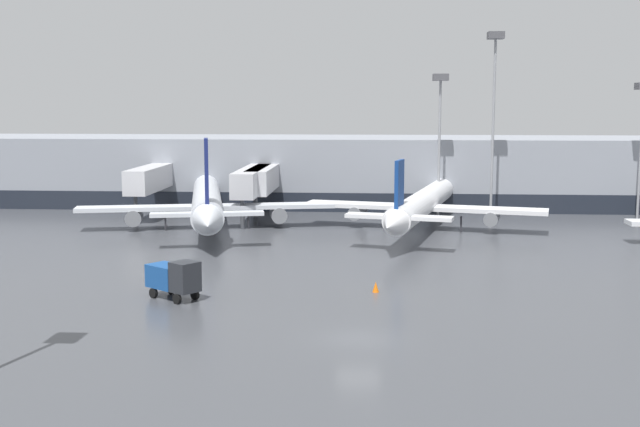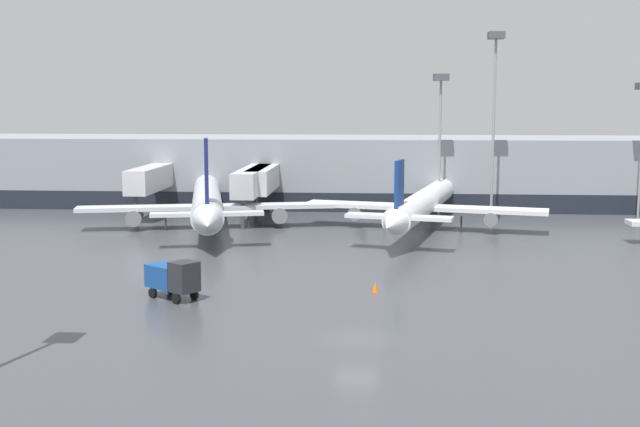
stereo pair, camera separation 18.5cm
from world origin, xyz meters
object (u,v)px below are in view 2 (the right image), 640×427
Objects in this scene: service_truck_1 at (173,277)px; traffic_cone_0 at (375,287)px; parked_jet_1 at (207,202)px; apron_light_mast_5 at (441,103)px; apron_light_mast_7 at (495,76)px; parked_jet_3 at (424,203)px.

service_truck_1 reaches higher than traffic_cone_0.
parked_jet_1 is 29.78m from apron_light_mast_5.
traffic_cone_0 is 0.05× the size of apron_light_mast_5.
apron_light_mast_7 is at bearing 70.10° from traffic_cone_0.
traffic_cone_0 is 41.70m from apron_light_mast_5.
parked_jet_1 is 0.97× the size of parked_jet_3.
apron_light_mast_5 is at bearing 159.95° from apron_light_mast_7.
apron_light_mast_5 is at bearing 99.79° from service_truck_1.
service_truck_1 is at bearing -117.06° from apron_light_mast_5.
traffic_cone_0 is at bearing -159.17° from parked_jet_1.
parked_jet_3 is at bearing -103.45° from apron_light_mast_5.
service_truck_1 is (4.27, -31.12, -1.36)m from parked_jet_1.
apron_light_mast_5 reaches higher than traffic_cone_0.
apron_light_mast_5 is 0.79× the size of apron_light_mast_7.
apron_light_mast_5 is 7.04m from apron_light_mast_7.
service_truck_1 is at bearing 175.59° from parked_jet_1.
apron_light_mast_5 is (2.34, 9.76, 10.61)m from parked_jet_3.
traffic_cone_0 is 42.31m from apron_light_mast_7.
parked_jet_3 is 14.61m from apron_light_mast_5.
apron_light_mast_5 is (25.68, 10.78, 10.55)m from parked_jet_1.
parked_jet_1 is 23.36m from parked_jet_3.
parked_jet_1 is at bearing 123.05° from traffic_cone_0.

